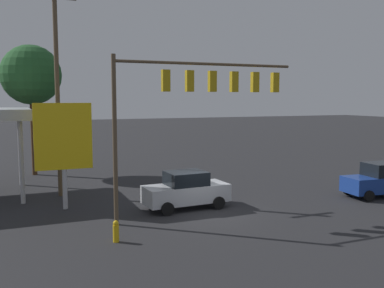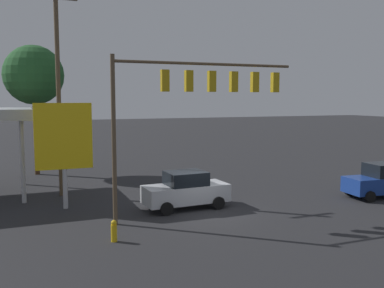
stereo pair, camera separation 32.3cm
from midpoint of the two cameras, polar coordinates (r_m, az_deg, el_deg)
name	(u,v)px [view 1 (the left image)]	position (r m, az deg, el deg)	size (l,w,h in m)	color
ground_plane	(207,213)	(21.56, 1.64, -9.22)	(200.00, 200.00, 0.00)	#262628
traffic_signal_assembly	(197,92)	(20.43, 0.18, 6.90)	(9.18, 0.43, 7.63)	brown
utility_pole	(57,88)	(25.93, -17.87, 7.06)	(2.40, 0.26, 11.94)	brown
price_sign	(63,139)	(22.77, -17.17, 0.69)	(2.86, 0.27, 5.47)	#B7B7BC
hatchback_crossing	(377,180)	(27.11, 23.15, -4.50)	(3.91, 2.18, 1.97)	navy
sedan_waiting	(186,190)	(22.34, -1.21, -6.17)	(4.49, 2.24, 1.93)	silver
street_tree	(31,75)	(33.94, -20.93, 8.55)	(4.37, 4.37, 9.62)	#4C331E
fire_hydrant	(116,231)	(17.61, -10.64, -11.37)	(0.24, 0.24, 0.88)	gold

